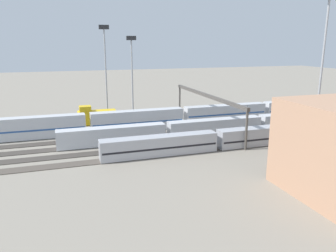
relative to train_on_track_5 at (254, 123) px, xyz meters
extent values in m
plane|color=gray|center=(15.25, -7.50, -2.09)|extent=(400.00, 400.00, 0.00)
cube|color=#3D3833|center=(15.25, -25.00, -2.03)|extent=(140.00, 2.80, 0.12)
cube|color=#3D3833|center=(15.25, -20.00, -2.03)|extent=(140.00, 2.80, 0.12)
cube|color=#4C443D|center=(15.25, -15.00, -2.03)|extent=(140.00, 2.80, 0.12)
cube|color=#3D3833|center=(15.25, -10.00, -2.03)|extent=(140.00, 2.80, 0.12)
cube|color=#3D3833|center=(15.25, -5.00, -2.03)|extent=(140.00, 2.80, 0.12)
cube|color=#3D3833|center=(15.25, 0.00, -2.03)|extent=(140.00, 2.80, 0.12)
cube|color=#3D3833|center=(15.25, 5.00, -2.03)|extent=(140.00, 2.80, 0.12)
cube|color=#4C443D|center=(15.25, 10.00, -2.03)|extent=(140.00, 2.80, 0.12)
cube|color=silver|center=(-13.55, 0.00, -0.07)|extent=(23.00, 3.00, 3.80)
cube|color=silver|center=(10.65, 0.00, -0.07)|extent=(23.00, 3.00, 3.80)
cube|color=silver|center=(34.85, 0.00, -0.07)|extent=(23.00, 3.00, 3.80)
cube|color=gold|center=(35.85, -20.00, -0.17)|extent=(10.00, 3.00, 3.60)
cube|color=gold|center=(38.85, -20.00, 2.33)|extent=(3.00, 2.70, 1.40)
cube|color=#A8AAB2|center=(3.08, 10.00, -0.07)|extent=(23.00, 3.00, 3.80)
cube|color=black|center=(3.08, 10.00, -0.42)|extent=(22.40, 3.06, 0.36)
cube|color=#A8AAB2|center=(27.28, 10.00, -0.07)|extent=(23.00, 3.00, 3.80)
cube|color=black|center=(27.28, 10.00, -0.26)|extent=(22.40, 3.06, 0.36)
cube|color=silver|center=(-21.44, -10.00, 0.53)|extent=(23.00, 3.00, 5.00)
cube|color=#285193|center=(-21.44, -10.00, 0.58)|extent=(22.40, 3.06, 0.36)
cube|color=silver|center=(2.76, -10.00, 0.53)|extent=(23.00, 3.00, 5.00)
cube|color=#285193|center=(2.76, -10.00, 0.73)|extent=(22.40, 3.06, 0.36)
cube|color=silver|center=(26.96, -10.00, 0.53)|extent=(23.00, 3.00, 5.00)
cube|color=#285193|center=(26.96, -10.00, 0.22)|extent=(22.40, 3.06, 0.36)
cube|color=silver|center=(51.16, -10.00, 0.53)|extent=(23.00, 3.00, 5.00)
cube|color=#285193|center=(51.16, -10.00, 0.19)|extent=(22.40, 3.06, 0.36)
cylinder|color=#9EA0A5|center=(24.16, -28.56, 8.95)|extent=(0.44, 0.44, 22.08)
cube|color=#262628|center=(24.16, -28.56, 20.59)|extent=(2.80, 0.70, 1.20)
cylinder|color=#9EA0A5|center=(-6.85, 12.78, 12.76)|extent=(0.44, 0.44, 29.71)
cylinder|color=#9EA0A5|center=(31.85, -28.49, 10.40)|extent=(0.44, 0.44, 24.99)
cube|color=#262628|center=(31.85, -28.49, 23.50)|extent=(2.80, 0.70, 1.20)
cylinder|color=#4C4742|center=(9.63, -27.10, 1.91)|extent=(0.50, 0.50, 8.00)
cylinder|color=#4C4742|center=(9.63, 12.10, 1.91)|extent=(0.50, 0.50, 8.00)
cube|color=#4C4742|center=(9.63, -7.50, 6.31)|extent=(0.70, 40.00, 0.80)
camera|label=1|loc=(44.71, 68.56, 19.02)|focal=35.44mm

